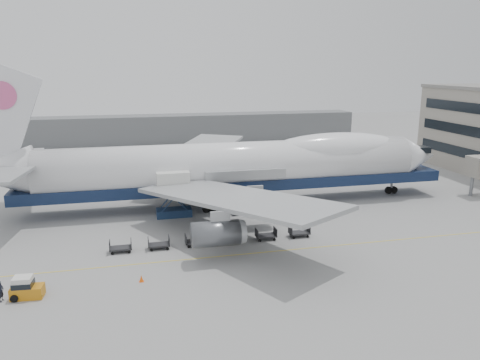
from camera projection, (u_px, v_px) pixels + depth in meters
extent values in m
plane|color=gray|center=(255.00, 233.00, 55.17)|extent=(260.00, 260.00, 0.00)
cube|color=gold|center=(270.00, 252.00, 49.50)|extent=(60.00, 0.15, 0.01)
cylinder|color=slate|center=(471.00, 186.00, 70.46)|extent=(0.50, 0.50, 3.00)
cube|color=slate|center=(145.00, 129.00, 118.24)|extent=(110.00, 8.00, 7.00)
cylinder|color=white|center=(233.00, 165.00, 65.15)|extent=(52.00, 6.40, 6.40)
cube|color=#111F3E|center=(240.00, 182.00, 65.99)|extent=(60.00, 5.76, 1.50)
cone|color=white|center=(417.00, 156.00, 71.67)|extent=(6.00, 6.40, 6.40)
ellipsoid|color=white|center=(337.00, 148.00, 68.24)|extent=(20.67, 5.78, 4.56)
cube|color=white|center=(0.00, 116.00, 56.86)|extent=(10.52, 0.50, 13.56)
cylinder|color=#DF5692|center=(2.00, 95.00, 56.37)|extent=(3.40, 0.30, 3.40)
cube|color=#9EA0A3|center=(234.00, 198.00, 51.13)|extent=(20.35, 26.74, 2.26)
cube|color=#9EA0A3|center=(197.00, 152.00, 78.12)|extent=(20.35, 26.74, 2.26)
cylinder|color=#595B60|center=(176.00, 161.00, 82.43)|extent=(4.80, 2.60, 2.60)
cylinder|color=#595B60|center=(219.00, 170.00, 75.27)|extent=(4.80, 2.60, 2.60)
cylinder|color=#595B60|center=(251.00, 204.00, 56.37)|extent=(4.80, 2.60, 2.60)
cylinder|color=#595B60|center=(215.00, 234.00, 46.52)|extent=(4.80, 2.60, 2.60)
cylinder|color=slate|center=(392.00, 186.00, 71.83)|extent=(0.36, 0.36, 2.50)
cylinder|color=black|center=(391.00, 190.00, 71.99)|extent=(1.10, 0.45, 1.10)
cylinder|color=slate|center=(216.00, 203.00, 62.70)|extent=(0.36, 0.36, 2.50)
cylinder|color=black|center=(216.00, 208.00, 62.87)|extent=(1.10, 0.45, 1.10)
cylinder|color=slate|center=(209.00, 192.00, 68.37)|extent=(0.36, 0.36, 2.50)
cylinder|color=black|center=(209.00, 196.00, 68.54)|extent=(1.10, 0.45, 1.10)
cube|color=navy|center=(174.00, 212.00, 61.13)|extent=(4.54, 2.20, 1.00)
cube|color=silver|center=(173.00, 179.00, 60.06)|extent=(4.18, 2.38, 1.99)
cube|color=navy|center=(174.00, 198.00, 59.64)|extent=(3.24, 0.14, 3.58)
cube|color=navy|center=(173.00, 194.00, 61.53)|extent=(3.24, 0.14, 3.58)
cube|color=slate|center=(172.00, 177.00, 61.43)|extent=(2.18, 1.10, 0.15)
cylinder|color=black|center=(162.00, 216.00, 59.93)|extent=(0.82, 0.32, 0.82)
cylinder|color=black|center=(161.00, 212.00, 61.64)|extent=(0.82, 0.32, 0.82)
cylinder|color=black|center=(187.00, 214.00, 60.66)|extent=(0.82, 0.32, 0.82)
cylinder|color=black|center=(186.00, 210.00, 62.38)|extent=(0.82, 0.32, 0.82)
cube|color=#C57912|center=(27.00, 292.00, 39.63)|extent=(2.72, 1.62, 1.02)
cube|color=silver|center=(23.00, 282.00, 39.37)|extent=(1.60, 1.43, 0.93)
cube|color=black|center=(23.00, 284.00, 39.41)|extent=(1.70, 1.53, 0.47)
cylinder|color=black|center=(14.00, 298.00, 38.89)|extent=(0.65, 0.28, 0.65)
cylinder|color=black|center=(17.00, 292.00, 40.04)|extent=(0.65, 0.28, 0.65)
cylinder|color=black|center=(38.00, 296.00, 39.31)|extent=(0.65, 0.28, 0.65)
cylinder|color=black|center=(41.00, 289.00, 40.46)|extent=(0.65, 0.28, 0.65)
imported|color=black|center=(1.00, 291.00, 38.90)|extent=(0.60, 0.76, 1.84)
cone|color=#F5580C|center=(141.00, 278.00, 42.59)|extent=(0.40, 0.40, 0.62)
cube|color=#F5580C|center=(142.00, 281.00, 42.66)|extent=(0.42, 0.42, 0.03)
cube|color=#2D2D30|center=(121.00, 248.00, 49.34)|extent=(2.30, 1.35, 0.18)
cube|color=#2D2D30|center=(110.00, 245.00, 49.00)|extent=(0.08, 1.35, 0.90)
cube|color=#2D2D30|center=(131.00, 244.00, 49.49)|extent=(0.08, 1.35, 0.90)
cylinder|color=black|center=(112.00, 253.00, 48.70)|extent=(0.30, 0.12, 0.30)
cylinder|color=black|center=(113.00, 249.00, 49.74)|extent=(0.30, 0.12, 0.30)
cylinder|color=black|center=(129.00, 252.00, 49.08)|extent=(0.30, 0.12, 0.30)
cylinder|color=black|center=(129.00, 248.00, 50.12)|extent=(0.30, 0.12, 0.30)
cube|color=#2D2D30|center=(159.00, 245.00, 50.24)|extent=(2.30, 1.35, 0.18)
cube|color=#2D2D30|center=(148.00, 242.00, 49.89)|extent=(0.08, 1.35, 0.90)
cube|color=#2D2D30|center=(169.00, 240.00, 50.39)|extent=(0.08, 1.35, 0.90)
cylinder|color=black|center=(151.00, 250.00, 49.60)|extent=(0.30, 0.12, 0.30)
cylinder|color=black|center=(151.00, 246.00, 50.64)|extent=(0.30, 0.12, 0.30)
cylinder|color=black|center=(167.00, 249.00, 49.98)|extent=(0.30, 0.12, 0.30)
cylinder|color=black|center=(167.00, 245.00, 51.02)|extent=(0.30, 0.12, 0.30)
cube|color=#2D2D30|center=(196.00, 242.00, 51.13)|extent=(2.30, 1.35, 0.18)
cube|color=#2D2D30|center=(186.00, 239.00, 50.79)|extent=(0.08, 1.35, 0.90)
cube|color=#2D2D30|center=(206.00, 237.00, 51.29)|extent=(0.08, 1.35, 0.90)
cylinder|color=black|center=(189.00, 247.00, 50.49)|extent=(0.30, 0.12, 0.30)
cylinder|color=black|center=(188.00, 243.00, 51.53)|extent=(0.30, 0.12, 0.30)
cylinder|color=black|center=(204.00, 245.00, 50.88)|extent=(0.30, 0.12, 0.30)
cylinder|color=black|center=(203.00, 242.00, 51.92)|extent=(0.30, 0.12, 0.30)
cube|color=#2D2D30|center=(231.00, 239.00, 52.03)|extent=(2.30, 1.35, 0.18)
cube|color=#2D2D30|center=(222.00, 236.00, 51.69)|extent=(0.08, 1.35, 0.90)
cube|color=#2D2D30|center=(241.00, 234.00, 52.18)|extent=(0.08, 1.35, 0.90)
cylinder|color=black|center=(225.00, 244.00, 51.39)|extent=(0.30, 0.12, 0.30)
cylinder|color=black|center=(223.00, 240.00, 52.43)|extent=(0.30, 0.12, 0.30)
cylinder|color=black|center=(240.00, 242.00, 51.77)|extent=(0.30, 0.12, 0.30)
cylinder|color=black|center=(238.00, 239.00, 52.81)|extent=(0.30, 0.12, 0.30)
cube|color=#2D2D30|center=(266.00, 236.00, 52.93)|extent=(2.30, 1.35, 0.18)
cube|color=#2D2D30|center=(257.00, 233.00, 52.59)|extent=(0.08, 1.35, 0.90)
cube|color=#2D2D30|center=(275.00, 232.00, 53.08)|extent=(0.08, 1.35, 0.90)
cylinder|color=black|center=(260.00, 240.00, 52.29)|extent=(0.30, 0.12, 0.30)
cylinder|color=black|center=(257.00, 237.00, 53.33)|extent=(0.30, 0.12, 0.30)
cylinder|color=black|center=(274.00, 239.00, 52.67)|extent=(0.30, 0.12, 0.30)
cylinder|color=black|center=(272.00, 236.00, 53.71)|extent=(0.30, 0.12, 0.30)
cube|color=#2D2D30|center=(299.00, 233.00, 53.83)|extent=(2.30, 1.35, 0.18)
cube|color=#2D2D30|center=(290.00, 230.00, 53.49)|extent=(0.08, 1.35, 0.90)
cube|color=#2D2D30|center=(308.00, 229.00, 53.98)|extent=(0.08, 1.35, 0.90)
cylinder|color=black|center=(294.00, 238.00, 53.19)|extent=(0.30, 0.12, 0.30)
cylinder|color=black|center=(291.00, 234.00, 54.23)|extent=(0.30, 0.12, 0.30)
cylinder|color=black|center=(308.00, 236.00, 53.57)|extent=(0.30, 0.12, 0.30)
cylinder|color=black|center=(304.00, 233.00, 54.61)|extent=(0.30, 0.12, 0.30)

